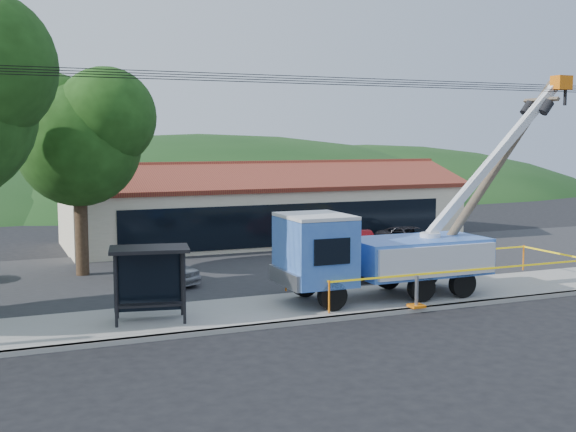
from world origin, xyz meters
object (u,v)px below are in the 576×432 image
at_px(utility_truck, 379,252).
at_px(car_dark, 410,252).
at_px(leaning_pole, 492,174).
at_px(car_silver, 159,286).
at_px(car_red, 356,265).
at_px(bus_shelter, 149,266).

bearing_deg(utility_truck, car_dark, 52.20).
distance_m(leaning_pole, car_silver, 14.03).
distance_m(car_silver, car_red, 9.81).
bearing_deg(leaning_pole, car_silver, 154.84).
distance_m(utility_truck, bus_shelter, 8.40).
bearing_deg(car_dark, utility_truck, -129.54).
bearing_deg(leaning_pole, car_red, 108.24).
bearing_deg(car_red, bus_shelter, -131.55).
xyz_separation_m(bus_shelter, car_silver, (1.57, 5.91, -1.89)).
distance_m(leaning_pole, car_dark, 10.43).
distance_m(car_silver, car_dark, 14.57).
relative_size(car_silver, car_dark, 0.91).
xyz_separation_m(utility_truck, car_dark, (7.31, 9.42, -1.84)).
xyz_separation_m(bus_shelter, car_red, (11.30, 7.20, -1.89)).
distance_m(utility_truck, car_red, 7.98).
relative_size(bus_shelter, car_silver, 0.68).
bearing_deg(utility_truck, leaning_pole, 3.13).
bearing_deg(utility_truck, car_red, 68.09).
relative_size(leaning_pole, car_red, 1.82).
height_order(bus_shelter, car_silver, bus_shelter).
relative_size(bus_shelter, car_dark, 0.62).
xyz_separation_m(leaning_pole, car_silver, (-12.01, 5.64, -4.56)).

